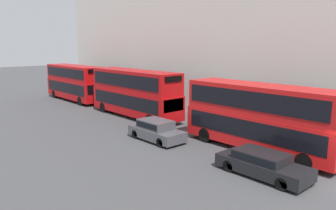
# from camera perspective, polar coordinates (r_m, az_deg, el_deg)

# --- Properties ---
(bus_leading) EXTENTS (2.59, 10.24, 4.20)m
(bus_leading) POSITION_cam_1_polar(r_m,az_deg,el_deg) (21.16, 15.80, -1.67)
(bus_leading) COLOR red
(bus_leading) RESTS_ON ground
(bus_second_in_queue) EXTENTS (2.59, 10.68, 4.32)m
(bus_second_in_queue) POSITION_cam_1_polar(r_m,az_deg,el_deg) (30.30, -5.83, 2.38)
(bus_second_in_queue) COLOR #B20C0F
(bus_second_in_queue) RESTS_ON ground
(bus_third_in_queue) EXTENTS (2.59, 10.23, 4.18)m
(bus_third_in_queue) POSITION_cam_1_polar(r_m,az_deg,el_deg) (40.68, -15.92, 4.00)
(bus_third_in_queue) COLOR #B20C0F
(bus_third_in_queue) RESTS_ON ground
(car_dark_sedan) EXTENTS (1.86, 4.78, 1.27)m
(car_dark_sedan) POSITION_cam_1_polar(r_m,az_deg,el_deg) (17.60, 16.10, -9.70)
(car_dark_sedan) COLOR black
(car_dark_sedan) RESTS_ON ground
(car_hatchback) EXTENTS (1.86, 4.31, 1.45)m
(car_hatchback) POSITION_cam_1_polar(r_m,az_deg,el_deg) (22.97, -2.06, -4.33)
(car_hatchback) COLOR #47474C
(car_hatchback) RESTS_ON ground
(pedestrian) EXTENTS (0.36, 0.36, 1.82)m
(pedestrian) POSITION_cam_1_polar(r_m,az_deg,el_deg) (27.56, 7.34, -1.72)
(pedestrian) COLOR brown
(pedestrian) RESTS_ON ground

